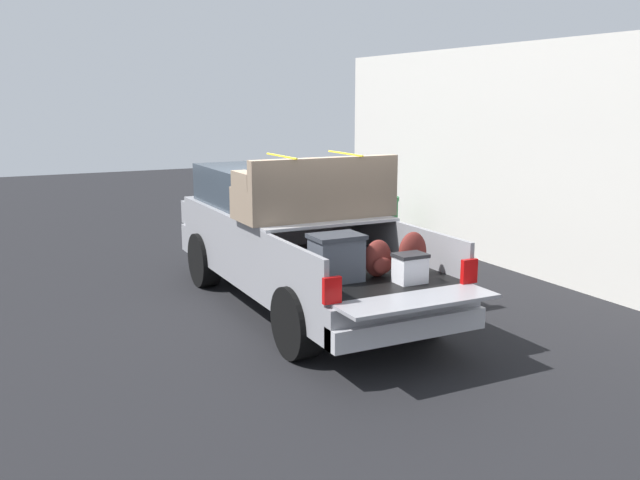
# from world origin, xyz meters

# --- Properties ---
(ground_plane) EXTENTS (40.00, 40.00, 0.00)m
(ground_plane) POSITION_xyz_m (0.00, 0.00, 0.00)
(ground_plane) COLOR black
(pickup_truck) EXTENTS (6.05, 2.09, 2.23)m
(pickup_truck) POSITION_xyz_m (0.37, 0.00, 0.99)
(pickup_truck) COLOR gray
(pickup_truck) RESTS_ON ground_plane
(building_facade) EXTENTS (11.12, 0.36, 3.86)m
(building_facade) POSITION_xyz_m (0.33, -4.38, 1.93)
(building_facade) COLOR silver
(building_facade) RESTS_ON ground_plane
(trash_can) EXTENTS (0.60, 0.60, 0.98)m
(trash_can) POSITION_xyz_m (3.20, -3.38, 0.50)
(trash_can) COLOR #1E592D
(trash_can) RESTS_ON ground_plane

